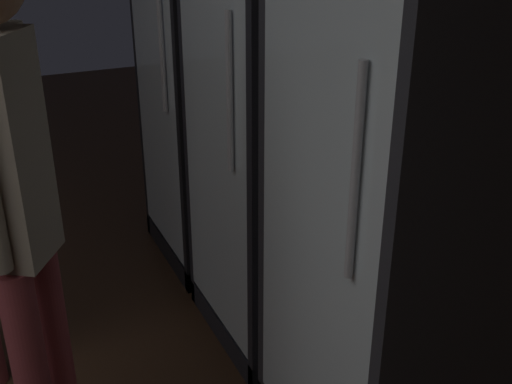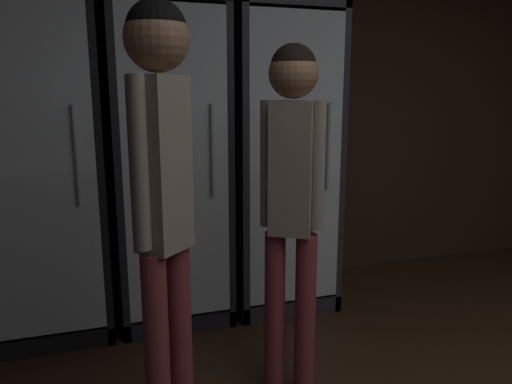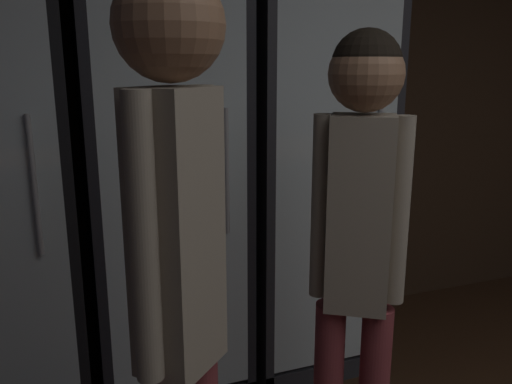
% 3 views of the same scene
% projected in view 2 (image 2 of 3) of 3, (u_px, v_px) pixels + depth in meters
% --- Properties ---
extents(wall_back, '(6.00, 0.06, 2.80)m').
position_uv_depth(wall_back, '(333.00, 89.00, 3.56)').
color(wall_back, '#382619').
rests_on(wall_back, ground).
extents(cooler_far_left, '(0.65, 0.70, 1.94)m').
position_uv_depth(cooler_far_left, '(44.00, 168.00, 2.74)').
color(cooler_far_left, black).
rests_on(cooler_far_left, ground).
extents(cooler_left, '(0.65, 0.70, 1.94)m').
position_uv_depth(cooler_left, '(167.00, 163.00, 2.95)').
color(cooler_left, black).
rests_on(cooler_left, ground).
extents(cooler_center, '(0.65, 0.70, 1.94)m').
position_uv_depth(cooler_center, '(274.00, 158.00, 3.16)').
color(cooler_center, '#2B2B30').
rests_on(cooler_center, ground).
extents(shopper_near, '(0.24, 0.22, 1.57)m').
position_uv_depth(shopper_near, '(292.00, 181.00, 2.07)').
color(shopper_near, brown).
rests_on(shopper_near, ground).
extents(shopper_far, '(0.22, 0.22, 1.68)m').
position_uv_depth(shopper_far, '(162.00, 173.00, 1.69)').
color(shopper_far, brown).
rests_on(shopper_far, ground).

